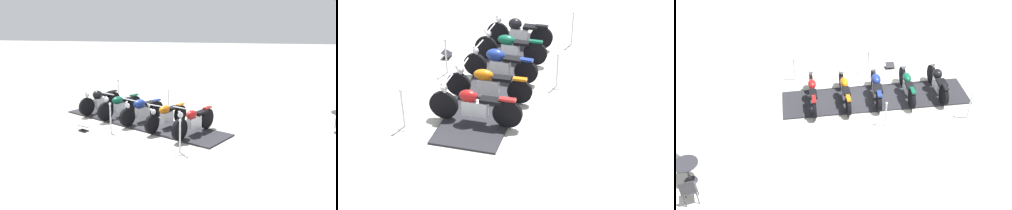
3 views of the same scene
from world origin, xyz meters
The scene contains 14 objects.
ground_plane centered at (0.00, 0.00, 0.00)m, with size 80.00×80.00×0.00m, color beige.
display_platform centered at (0.00, 0.00, 0.03)m, with size 6.82×1.60×0.05m, color #28282D.
motorcycle_black centered at (2.04, -1.09, 0.53)m, with size 1.15×1.93×1.04m.
motorcycle_forest centered at (1.03, -0.53, 0.51)m, with size 1.23×1.96×1.02m.
motorcycle_navy centered at (0.02, 0.03, 0.52)m, with size 1.26×1.88×0.97m.
motorcycle_copper centered at (-1.00, 0.59, 0.50)m, with size 1.20×2.07×0.95m.
motorcycle_maroon centered at (-2.01, 1.14, 0.51)m, with size 1.26×2.07×1.04m.
stanchion_right_mid centered at (0.77, 1.39, 0.35)m, with size 0.33×0.33×1.09m.
stanchion_right_rear centered at (-1.77, 2.79, 0.32)m, with size 0.35×0.35×1.05m.
stanchion_left_front centered at (1.77, -2.79, 0.37)m, with size 0.33×0.33×1.13m.
stanchion_left_mid centered at (-0.77, -1.39, 0.34)m, with size 0.31×0.31×1.01m.
info_placard centered at (1.82, 1.24, 0.08)m, with size 0.44×0.41×0.22m.
cafe_table centered at (-6.91, 0.13, 0.55)m, with size 0.70×0.70×0.74m.
cafe_chair_near_table centered at (-7.14, -0.66, 0.54)m, with size 0.50×0.50×0.92m.
Camera 3 is at (-8.07, -8.83, 8.86)m, focal length 42.92 mm.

